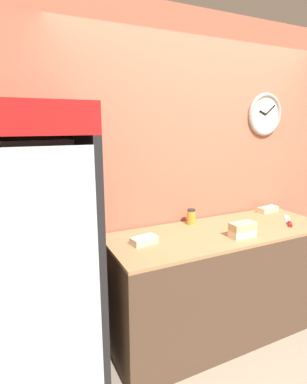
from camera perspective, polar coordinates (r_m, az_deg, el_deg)
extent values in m
cube|color=#B7664C|center=(2.75, 8.31, 3.48)|extent=(5.20, 0.06, 2.70)
torus|color=gray|center=(3.15, 20.48, 13.65)|extent=(0.41, 0.04, 0.41)
cylinder|color=silver|center=(3.15, 20.48, 13.65)|extent=(0.33, 0.01, 0.33)
cube|color=black|center=(3.11, 20.10, 13.99)|extent=(0.09, 0.01, 0.05)
cube|color=black|center=(3.18, 21.39, 14.37)|extent=(0.12, 0.01, 0.10)
cube|color=#4C3828|center=(2.75, 12.38, -16.57)|extent=(1.91, 0.69, 0.91)
cube|color=#9E754C|center=(2.56, 12.89, -7.39)|extent=(1.91, 0.69, 0.02)
cube|color=black|center=(2.38, -21.55, -10.98)|extent=(0.73, 0.04, 1.73)
cube|color=black|center=(2.16, -11.78, -12.77)|extent=(0.05, 0.61, 1.73)
cube|color=black|center=(2.60, -19.24, -30.77)|extent=(0.73, 0.61, 0.05)
cube|color=white|center=(2.36, -21.49, -11.24)|extent=(0.63, 0.02, 1.63)
cube|color=silver|center=(1.85, -20.11, -18.05)|extent=(0.63, 0.01, 1.63)
cube|color=red|center=(1.88, -23.27, 12.80)|extent=(0.73, 0.55, 0.18)
cube|color=silver|center=(2.34, -19.94, -24.19)|extent=(0.61, 0.49, 0.01)
cube|color=silver|center=(2.17, -20.59, -17.58)|extent=(0.61, 0.49, 0.01)
cube|color=silver|center=(2.04, -21.29, -9.99)|extent=(0.61, 0.49, 0.01)
cube|color=silver|center=(1.94, -22.03, -1.48)|extent=(0.61, 0.49, 0.01)
cylinder|color=orange|center=(1.84, -15.77, -9.40)|extent=(0.07, 0.07, 0.14)
cylinder|color=orange|center=(1.81, -15.97, -6.37)|extent=(0.03, 0.03, 0.06)
cylinder|color=navy|center=(1.74, -18.36, -0.45)|extent=(0.06, 0.06, 0.13)
cylinder|color=navy|center=(1.72, -18.57, 2.49)|extent=(0.02, 0.02, 0.05)
cylinder|color=#72337F|center=(2.14, -18.53, -25.82)|extent=(0.06, 0.06, 0.12)
cylinder|color=#72337F|center=(2.09, -18.71, -24.00)|extent=(0.03, 0.03, 0.05)
cylinder|color=orange|center=(1.75, -15.17, 0.50)|extent=(0.07, 0.07, 0.17)
cylinder|color=orange|center=(1.73, -15.40, 4.32)|extent=(0.03, 0.03, 0.07)
cylinder|color=#72337F|center=(1.97, -25.42, -19.26)|extent=(0.07, 0.07, 0.12)
cylinder|color=#72337F|center=(1.92, -25.67, -17.09)|extent=(0.03, 0.03, 0.05)
cylinder|color=#B2231E|center=(1.97, -14.80, -17.52)|extent=(0.07, 0.07, 0.16)
cylinder|color=#B2231E|center=(1.92, -15.01, -14.52)|extent=(0.03, 0.03, 0.07)
cylinder|color=#B2231E|center=(2.15, -15.07, -24.74)|extent=(0.08, 0.08, 0.16)
cylinder|color=#B2231E|center=(2.08, -15.27, -22.16)|extent=(0.03, 0.03, 0.07)
cylinder|color=#5B2D19|center=(1.97, -18.35, -18.11)|extent=(0.08, 0.08, 0.15)
cylinder|color=#5B2D19|center=(1.92, -18.58, -15.40)|extent=(0.03, 0.03, 0.06)
cylinder|color=#B2231E|center=(1.85, -13.01, -9.38)|extent=(0.06, 0.06, 0.13)
cylinder|color=#B2231E|center=(1.82, -13.15, -6.70)|extent=(0.02, 0.02, 0.06)
cube|color=beige|center=(2.44, 16.55, -7.55)|extent=(0.21, 0.10, 0.06)
cube|color=tan|center=(2.42, 16.64, -6.26)|extent=(0.21, 0.10, 0.06)
cube|color=beige|center=(3.20, 20.96, -3.10)|extent=(0.23, 0.12, 0.05)
cube|color=beige|center=(2.22, -1.81, -9.17)|extent=(0.21, 0.13, 0.05)
cube|color=silver|center=(3.03, 24.14, -4.68)|extent=(0.20, 0.21, 0.00)
cube|color=maroon|center=(2.86, 24.54, -5.57)|extent=(0.10, 0.11, 0.02)
cylinder|color=gold|center=(2.64, 7.21, -4.82)|extent=(0.08, 0.08, 0.12)
cylinder|color=#262628|center=(2.62, 7.25, -3.42)|extent=(0.07, 0.07, 0.01)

